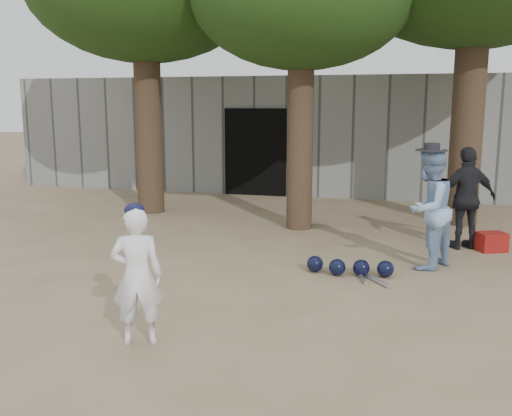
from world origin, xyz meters
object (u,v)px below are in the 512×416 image
(boy_player, at_px, (137,276))
(red_bag, at_px, (491,242))
(spectator_dark, at_px, (467,198))
(spectator_blue, at_px, (428,209))

(boy_player, xyz_separation_m, red_bag, (3.84, 4.67, -0.53))
(red_bag, bearing_deg, spectator_dark, 169.54)
(red_bag, bearing_deg, boy_player, -129.44)
(spectator_dark, height_order, red_bag, spectator_dark)
(spectator_dark, bearing_deg, red_bag, 145.62)
(spectator_blue, relative_size, red_bag, 4.08)
(spectator_dark, bearing_deg, boy_player, 30.15)
(spectator_blue, xyz_separation_m, spectator_dark, (0.64, 1.31, -0.03))
(boy_player, height_order, spectator_blue, spectator_blue)
(spectator_blue, height_order, spectator_dark, spectator_blue)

